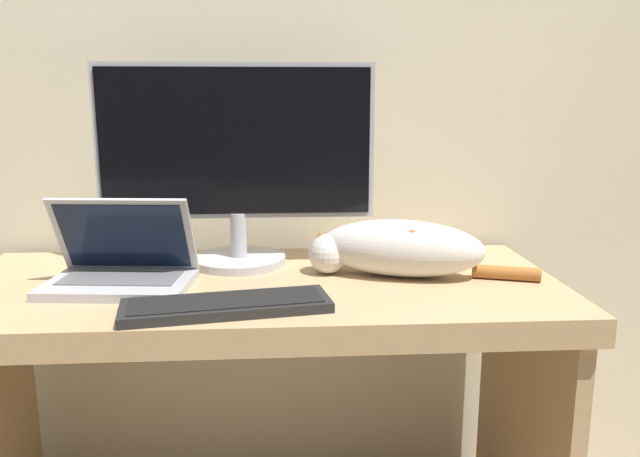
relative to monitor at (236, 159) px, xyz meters
The scene contains 7 objects.
wall_back 0.38m from the monitor, 76.49° to the left, with size 6.40×0.06×2.60m.
desk 0.45m from the monitor, 71.39° to the right, with size 1.39×0.61×0.72m.
monitor is the anchor object (origin of this frame).
laptop 0.38m from the monitor, 144.37° to the right, with size 0.33×0.24×0.20m.
external_keyboard 0.44m from the monitor, 90.62° to the right, with size 0.43×0.20×0.02m.
cat 0.45m from the monitor, 19.39° to the right, with size 0.53×0.26×0.13m.
small_toy 0.49m from the monitor, ahead, with size 0.06×0.06×0.06m.
Camera 1 is at (0.05, -1.09, 1.14)m, focal length 35.00 mm.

